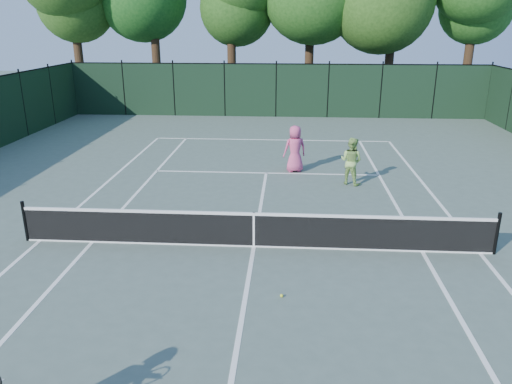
{
  "coord_description": "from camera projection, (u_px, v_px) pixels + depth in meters",
  "views": [
    {
      "loc": [
        0.82,
        -11.25,
        5.3
      ],
      "look_at": [
        -0.01,
        1.0,
        1.1
      ],
      "focal_mm": 35.0,
      "sensor_mm": 36.0,
      "label": 1
    }
  ],
  "objects": [
    {
      "name": "ground",
      "position": [
        254.0,
        247.0,
        12.39
      ],
      "size": [
        90.0,
        90.0,
        0.0
      ],
      "primitive_type": "plane",
      "color": "#4D5E54",
      "rests_on": "ground"
    },
    {
      "name": "sideline_doubles_left",
      "position": [
        40.0,
        240.0,
        12.74
      ],
      "size": [
        0.1,
        23.77,
        0.01
      ],
      "primitive_type": "cube",
      "color": "white",
      "rests_on": "ground"
    },
    {
      "name": "sideline_doubles_right",
      "position": [
        480.0,
        253.0,
        12.04
      ],
      "size": [
        0.1,
        23.77,
        0.01
      ],
      "primitive_type": "cube",
      "color": "white",
      "rests_on": "ground"
    },
    {
      "name": "sideline_singles_left",
      "position": [
        92.0,
        242.0,
        12.65
      ],
      "size": [
        0.1,
        23.77,
        0.01
      ],
      "primitive_type": "cube",
      "color": "white",
      "rests_on": "ground"
    },
    {
      "name": "sideline_singles_right",
      "position": [
        422.0,
        252.0,
        12.12
      ],
      "size": [
        0.1,
        23.77,
        0.01
      ],
      "primitive_type": "cube",
      "color": "white",
      "rests_on": "ground"
    },
    {
      "name": "baseline_far",
      "position": [
        272.0,
        140.0,
        23.61
      ],
      "size": [
        10.97,
        0.1,
        0.01
      ],
      "primitive_type": "cube",
      "color": "white",
      "rests_on": "ground"
    },
    {
      "name": "service_line_far",
      "position": [
        266.0,
        173.0,
        18.43
      ],
      "size": [
        8.23,
        0.1,
        0.01
      ],
      "primitive_type": "cube",
      "color": "white",
      "rests_on": "ground"
    },
    {
      "name": "center_service_line",
      "position": [
        254.0,
        247.0,
        12.39
      ],
      "size": [
        0.1,
        12.8,
        0.01
      ],
      "primitive_type": "cube",
      "color": "white",
      "rests_on": "ground"
    },
    {
      "name": "tennis_net",
      "position": [
        254.0,
        229.0,
        12.23
      ],
      "size": [
        11.69,
        0.09,
        1.06
      ],
      "color": "black",
      "rests_on": "ground"
    },
    {
      "name": "fence_far",
      "position": [
        276.0,
        91.0,
        28.9
      ],
      "size": [
        24.0,
        0.05,
        3.0
      ],
      "primitive_type": "cube",
      "color": "black",
      "rests_on": "ground"
    },
    {
      "name": "player_pink",
      "position": [
        295.0,
        149.0,
        18.36
      ],
      "size": [
        0.98,
        0.79,
        1.73
      ],
      "rotation": [
        0.0,
        0.0,
        3.47
      ],
      "color": "#D0497C",
      "rests_on": "ground"
    },
    {
      "name": "player_green",
      "position": [
        351.0,
        161.0,
        16.96
      ],
      "size": [
        1.0,
        0.94,
        1.62
      ],
      "rotation": [
        0.0,
        0.0,
        2.58
      ],
      "color": "#92C060",
      "rests_on": "ground"
    },
    {
      "name": "loose_ball_midcourt",
      "position": [
        282.0,
        296.0,
        10.11
      ],
      "size": [
        0.07,
        0.07,
        0.07
      ],
      "primitive_type": "sphere",
      "color": "yellow",
      "rests_on": "ground"
    }
  ]
}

